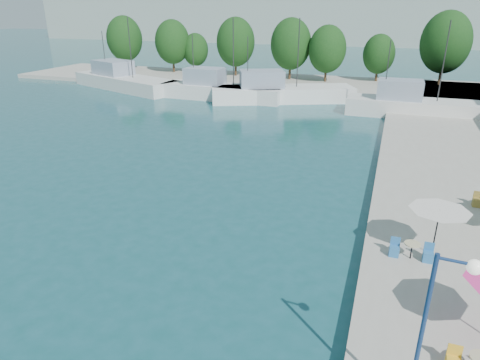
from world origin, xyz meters
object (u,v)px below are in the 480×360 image
at_px(trawler_04, 416,107).
at_px(trawler_01, 123,81).
at_px(street_lamp, 441,310).
at_px(trawler_02, 219,90).
at_px(trawler_03, 279,93).
at_px(umbrella_white, 439,215).

bearing_deg(trawler_04, trawler_01, 173.67).
bearing_deg(trawler_01, street_lamp, -27.28).
xyz_separation_m(trawler_01, street_lamp, (38.66, -43.68, 3.02)).
height_order(trawler_02, street_lamp, trawler_02).
bearing_deg(trawler_03, street_lamp, -94.19).
relative_size(trawler_01, trawler_02, 1.21).
bearing_deg(trawler_02, street_lamp, -59.57).
bearing_deg(trawler_03, trawler_02, 164.15).
bearing_deg(trawler_02, trawler_04, -2.92).
distance_m(trawler_01, trawler_02, 16.08).
height_order(trawler_02, trawler_03, same).
bearing_deg(umbrella_white, trawler_03, 115.49).
bearing_deg(trawler_01, trawler_03, 17.99).
height_order(trawler_04, street_lamp, trawler_04).
xyz_separation_m(trawler_03, umbrella_white, (15.95, -33.45, 1.50)).
xyz_separation_m(trawler_01, umbrella_white, (39.44, -34.77, 1.50)).
distance_m(trawler_01, umbrella_white, 52.60).
xyz_separation_m(trawler_02, trawler_03, (7.60, 1.07, -0.00)).
height_order(trawler_03, street_lamp, trawler_03).
distance_m(trawler_02, umbrella_white, 40.06).
height_order(trawler_02, umbrella_white, trawler_02).
xyz_separation_m(trawler_02, umbrella_white, (23.54, -32.38, 1.50)).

